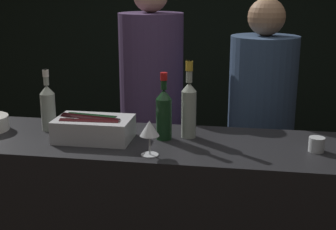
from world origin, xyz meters
The scene contains 9 objects.
wall_back_chalkboard centered at (0.00, 2.57, 1.40)m, with size 6.40×0.06×2.80m.
ice_bin_with_bottles centered at (-0.34, 0.25, 1.12)m, with size 0.35×0.22×0.12m.
wine_glass centered at (-0.04, 0.09, 1.17)m, with size 0.08×0.08×0.15m.
candle_votive centered at (0.66, 0.26, 1.09)m, with size 0.07×0.07×0.06m.
white_wine_bottle centered at (-0.61, 0.36, 1.18)m, with size 0.07×0.07×0.30m.
red_wine_bottle_burgundy centered at (-0.02, 0.32, 1.19)m, with size 0.07×0.07×0.32m.
rose_wine_bottle centered at (0.09, 0.36, 1.21)m, with size 0.07×0.07×0.36m.
person_in_hoodie centered at (-0.23, 1.05, 1.00)m, with size 0.39×0.39×1.80m.
person_blond_tee centered at (0.45, 0.97, 0.93)m, with size 0.39×0.39×1.69m.
Camera 1 is at (0.34, -1.74, 1.76)m, focal length 50.00 mm.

